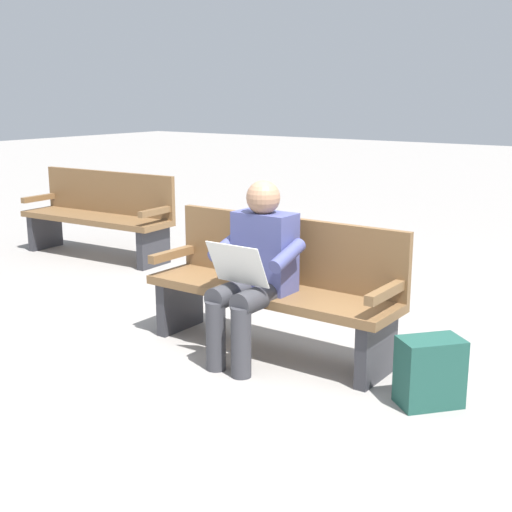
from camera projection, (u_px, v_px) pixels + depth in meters
ground_plane at (269, 351)px, 4.70m from camera, size 40.00×40.00×0.00m
bench_near at (275, 285)px, 4.65m from camera, size 1.80×0.48×0.90m
person_seated at (255, 267)px, 4.43m from camera, size 0.57×0.57×1.18m
backpack at (429, 372)px, 3.87m from camera, size 0.39×0.41×0.39m
bench_far at (100, 214)px, 7.39m from camera, size 1.83×0.59×0.90m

